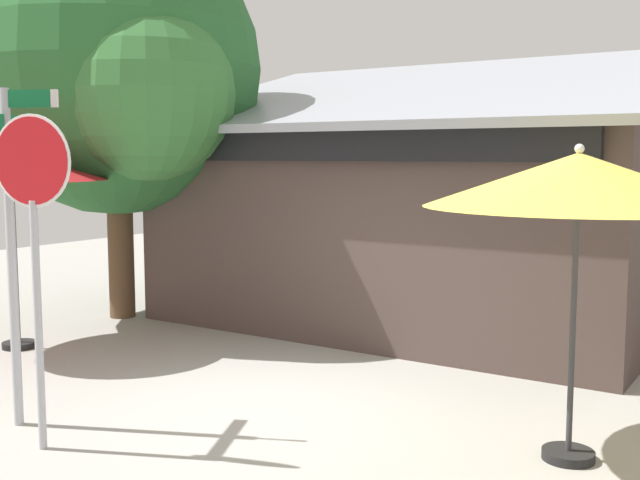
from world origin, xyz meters
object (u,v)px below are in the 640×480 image
stop_sign (34,217)px  patio_umbrella_mustard_center (578,182)px  patio_umbrella_crimson_left (11,168)px  street_sign_post (11,222)px  shade_tree (120,73)px

stop_sign → patio_umbrella_mustard_center: size_ratio=1.10×
stop_sign → patio_umbrella_crimson_left: 3.92m
street_sign_post → patio_umbrella_crimson_left: (-2.57, 1.85, 0.45)m
patio_umbrella_mustard_center → street_sign_post: bearing=-156.7°
patio_umbrella_crimson_left → stop_sign: bearing=-32.9°
street_sign_post → shade_tree: shade_tree is taller
patio_umbrella_crimson_left → shade_tree: size_ratio=0.44×
stop_sign → patio_umbrella_crimson_left: bearing=147.1°
stop_sign → shade_tree: shade_tree is taller
patio_umbrella_crimson_left → patio_umbrella_mustard_center: (7.23, 0.15, -0.05)m
shade_tree → stop_sign: bearing=-50.5°
patio_umbrella_crimson_left → shade_tree: (-0.17, 2.07, 1.41)m
street_sign_post → shade_tree: bearing=125.0°
patio_umbrella_mustard_center → shade_tree: bearing=165.5°
street_sign_post → patio_umbrella_mustard_center: 5.08m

